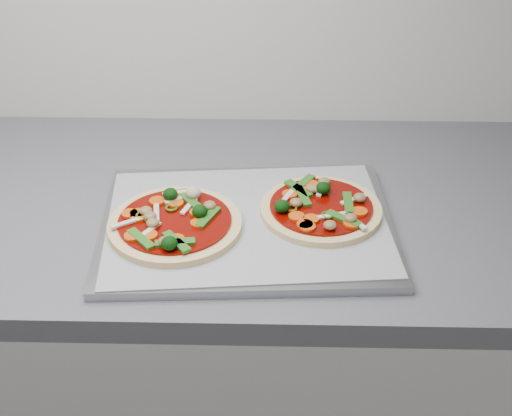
{
  "coord_description": "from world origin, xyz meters",
  "views": [
    {
      "loc": [
        0.75,
        0.3,
        1.54
      ],
      "look_at": [
        0.72,
        1.23,
        0.93
      ],
      "focal_mm": 50.0,
      "sensor_mm": 36.0,
      "label": 1
    }
  ],
  "objects": [
    {
      "name": "parchment",
      "position": [
        0.71,
        1.22,
        0.92
      ],
      "size": [
        0.46,
        0.35,
        0.0
      ],
      "primitive_type": "cube",
      "rotation": [
        0.0,
        0.0,
        0.09
      ],
      "color": "#96959A",
      "rests_on": "baking_tray"
    },
    {
      "name": "pizza_right",
      "position": [
        0.83,
        1.24,
        0.93
      ],
      "size": [
        0.21,
        0.21,
        0.03
      ],
      "rotation": [
        0.0,
        0.0,
        0.09
      ],
      "color": "#F0CB87",
      "rests_on": "parchment"
    },
    {
      "name": "baking_tray",
      "position": [
        0.71,
        1.22,
        0.91
      ],
      "size": [
        0.47,
        0.36,
        0.01
      ],
      "primitive_type": "cube",
      "rotation": [
        0.0,
        0.0,
        0.06
      ],
      "color": "#939499",
      "rests_on": "countertop"
    },
    {
      "name": "pizza_left",
      "position": [
        0.6,
        1.19,
        0.93
      ],
      "size": [
        0.25,
        0.25,
        0.03
      ],
      "rotation": [
        0.0,
        0.0,
        0.28
      ],
      "color": "#F0CB87",
      "rests_on": "parchment"
    }
  ]
}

